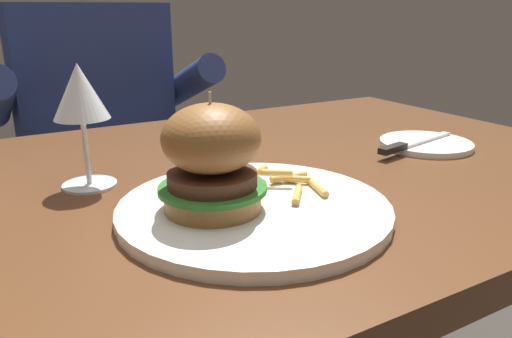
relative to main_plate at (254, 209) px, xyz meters
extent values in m
cube|color=#56331C|center=(0.03, 0.15, -0.03)|extent=(1.27, 0.77, 0.04)
cylinder|color=#56331C|center=(0.61, 0.48, -0.40)|extent=(0.06, 0.06, 0.70)
cylinder|color=white|center=(0.00, 0.00, 0.00)|extent=(0.32, 0.32, 0.01)
cylinder|color=#9E6B38|center=(-0.05, 0.01, 0.02)|extent=(0.11, 0.11, 0.02)
cylinder|color=#2D7028|center=(-0.05, 0.01, 0.03)|extent=(0.12, 0.12, 0.01)
cylinder|color=#4C2D1E|center=(-0.05, 0.01, 0.04)|extent=(0.10, 0.10, 0.02)
ellipsoid|color=brown|center=(-0.05, 0.01, 0.09)|extent=(0.11, 0.11, 0.08)
cylinder|color=#CCB78C|center=(-0.05, 0.01, 0.11)|extent=(0.00, 0.00, 0.05)
cylinder|color=#E0B251|center=(0.09, 0.00, 0.01)|extent=(0.02, 0.06, 0.01)
cylinder|color=gold|center=(0.05, -0.01, 0.01)|extent=(0.04, 0.05, 0.01)
cylinder|color=gold|center=(0.08, 0.04, 0.01)|extent=(0.05, 0.01, 0.01)
cylinder|color=#EABC5B|center=(0.01, 0.04, 0.02)|extent=(0.05, 0.02, 0.01)
cylinder|color=gold|center=(0.08, 0.04, 0.01)|extent=(0.04, 0.04, 0.01)
cylinder|color=#EABC5B|center=(0.05, 0.04, 0.02)|extent=(0.04, 0.03, 0.01)
cylinder|color=#E0B251|center=(0.02, 0.04, 0.03)|extent=(0.06, 0.04, 0.01)
cylinder|color=silver|center=(-0.14, 0.20, -0.01)|extent=(0.07, 0.07, 0.00)
cylinder|color=silver|center=(-0.14, 0.20, 0.04)|extent=(0.01, 0.01, 0.09)
cone|color=silver|center=(-0.14, 0.20, 0.12)|extent=(0.07, 0.07, 0.07)
cylinder|color=white|center=(0.40, 0.11, 0.00)|extent=(0.16, 0.16, 0.01)
cube|color=silver|center=(0.40, 0.11, 0.01)|extent=(0.14, 0.04, 0.00)
cube|color=black|center=(0.31, 0.09, 0.01)|extent=(0.06, 0.03, 0.01)
cube|color=#282833|center=(0.00, 0.82, -0.52)|extent=(0.30, 0.22, 0.46)
cube|color=navy|center=(0.00, 0.82, -0.03)|extent=(0.36, 0.20, 0.52)
cylinder|color=navy|center=(0.22, 0.74, 0.03)|extent=(0.07, 0.34, 0.18)
camera|label=1|loc=(-0.27, -0.46, 0.22)|focal=35.00mm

